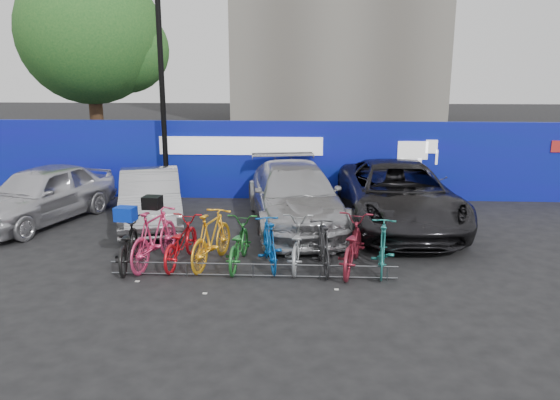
# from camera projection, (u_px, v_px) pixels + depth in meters

# --- Properties ---
(ground) EXTENTS (100.00, 100.00, 0.00)m
(ground) POSITION_uv_depth(u_px,v_px,m) (256.00, 267.00, 11.22)
(ground) COLOR black
(ground) RESTS_ON ground
(hoarding) EXTENTS (22.00, 0.18, 2.40)m
(hoarding) POSITION_uv_depth(u_px,v_px,m) (274.00, 160.00, 16.75)
(hoarding) COLOR navy
(hoarding) RESTS_ON ground
(tree) EXTENTS (5.40, 5.20, 7.80)m
(tree) POSITION_uv_depth(u_px,v_px,m) (97.00, 36.00, 20.09)
(tree) COLOR #382314
(tree) RESTS_ON ground
(lamppost) EXTENTS (0.25, 0.50, 6.11)m
(lamppost) POSITION_uv_depth(u_px,v_px,m) (162.00, 92.00, 15.83)
(lamppost) COLOR black
(lamppost) RESTS_ON ground
(bike_rack) EXTENTS (5.60, 0.03, 0.30)m
(bike_rack) POSITION_uv_depth(u_px,v_px,m) (253.00, 270.00, 10.60)
(bike_rack) COLOR #595B60
(bike_rack) RESTS_ON ground
(car_0) EXTENTS (3.05, 4.78, 1.51)m
(car_0) POSITION_uv_depth(u_px,v_px,m) (41.00, 194.00, 14.25)
(car_0) COLOR silver
(car_0) RESTS_ON ground
(car_1) EXTENTS (2.58, 4.47, 1.39)m
(car_1) POSITION_uv_depth(u_px,v_px,m) (151.00, 198.00, 14.10)
(car_1) COLOR #A3A4A8
(car_1) RESTS_ON ground
(car_2) EXTENTS (3.06, 5.66, 1.56)m
(car_2) POSITION_uv_depth(u_px,v_px,m) (295.00, 196.00, 13.98)
(car_2) COLOR #A9AAAE
(car_2) RESTS_ON ground
(car_3) EXTENTS (2.87, 5.89, 1.61)m
(car_3) POSITION_uv_depth(u_px,v_px,m) (398.00, 195.00, 13.98)
(car_3) COLOR black
(car_3) RESTS_ON ground
(bike_0) EXTENTS (0.90, 1.93, 0.98)m
(bike_0) POSITION_uv_depth(u_px,v_px,m) (128.00, 243.00, 11.15)
(bike_0) COLOR black
(bike_0) RESTS_ON ground
(bike_1) EXTENTS (0.96, 2.08, 1.20)m
(bike_1) POSITION_uv_depth(u_px,v_px,m) (154.00, 237.00, 11.21)
(bike_1) COLOR #DE3469
(bike_1) RESTS_ON ground
(bike_2) EXTENTS (0.87, 1.89, 0.96)m
(bike_2) POSITION_uv_depth(u_px,v_px,m) (180.00, 242.00, 11.29)
(bike_2) COLOR red
(bike_2) RESTS_ON ground
(bike_3) EXTENTS (1.01, 1.99, 1.15)m
(bike_3) POSITION_uv_depth(u_px,v_px,m) (212.00, 238.00, 11.21)
(bike_3) COLOR #FFA81A
(bike_3) RESTS_ON ground
(bike_4) EXTENTS (0.75, 1.86, 0.96)m
(bike_4) POSITION_uv_depth(u_px,v_px,m) (238.00, 244.00, 11.18)
(bike_4) COLOR #216F29
(bike_4) RESTS_ON ground
(bike_5) EXTENTS (0.83, 1.75, 1.01)m
(bike_5) POSITION_uv_depth(u_px,v_px,m) (269.00, 243.00, 11.11)
(bike_5) COLOR #0B4DA4
(bike_5) RESTS_ON ground
(bike_6) EXTENTS (0.73, 1.88, 0.97)m
(bike_6) POSITION_uv_depth(u_px,v_px,m) (296.00, 243.00, 11.17)
(bike_6) COLOR #93969A
(bike_6) RESTS_ON ground
(bike_7) EXTENTS (0.64, 1.70, 1.00)m
(bike_7) POSITION_uv_depth(u_px,v_px,m) (323.00, 246.00, 10.93)
(bike_7) COLOR black
(bike_7) RESTS_ON ground
(bike_8) EXTENTS (1.11, 2.11, 1.05)m
(bike_8) POSITION_uv_depth(u_px,v_px,m) (352.00, 245.00, 10.96)
(bike_8) COLOR maroon
(bike_8) RESTS_ON ground
(bike_9) EXTENTS (0.74, 1.77, 1.03)m
(bike_9) POSITION_uv_depth(u_px,v_px,m) (383.00, 247.00, 10.87)
(bike_9) COLOR #21736E
(bike_9) RESTS_ON ground
(cargo_crate) EXTENTS (0.43, 0.35, 0.28)m
(cargo_crate) POSITION_uv_depth(u_px,v_px,m) (126.00, 214.00, 11.00)
(cargo_crate) COLOR #0729B4
(cargo_crate) RESTS_ON bike_0
(cargo_topcase) EXTENTS (0.39, 0.35, 0.26)m
(cargo_topcase) POSITION_uv_depth(u_px,v_px,m) (152.00, 202.00, 11.04)
(cargo_topcase) COLOR black
(cargo_topcase) RESTS_ON bike_1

